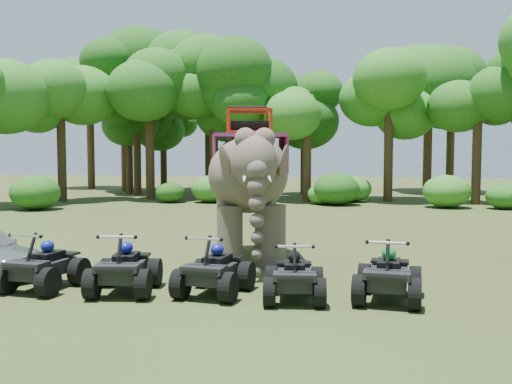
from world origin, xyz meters
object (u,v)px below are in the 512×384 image
at_px(elephant, 249,183).
at_px(atv_2, 215,264).
at_px(atv_0, 43,260).
at_px(atv_1, 125,262).
at_px(atv_4, 388,269).
at_px(atv_3, 294,270).

distance_m(elephant, atv_2, 4.11).
bearing_deg(atv_0, atv_1, 6.52).
xyz_separation_m(atv_1, atv_4, (5.39, 0.18, -0.01)).
height_order(atv_1, atv_4, atv_1).
bearing_deg(atv_1, atv_2, -3.01).
bearing_deg(atv_4, atv_2, -172.70).
bearing_deg(elephant, atv_3, -81.90).
bearing_deg(atv_3, elephant, 105.88).
bearing_deg(atv_0, atv_4, 8.15).
bearing_deg(atv_4, atv_1, -171.23).
height_order(atv_3, atv_4, atv_4).
bearing_deg(atv_3, atv_1, 173.47).
bearing_deg(atv_0, atv_3, 6.16).
relative_size(atv_0, atv_4, 0.99).
bearing_deg(atv_3, atv_0, 173.65).
distance_m(elephant, atv_3, 4.60).
relative_size(atv_2, atv_4, 1.00).
relative_size(atv_1, atv_4, 1.01).
bearing_deg(atv_2, atv_4, 9.01).
relative_size(elephant, atv_2, 2.89).
distance_m(atv_0, atv_4, 7.22).
bearing_deg(atv_4, elephant, 138.86).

